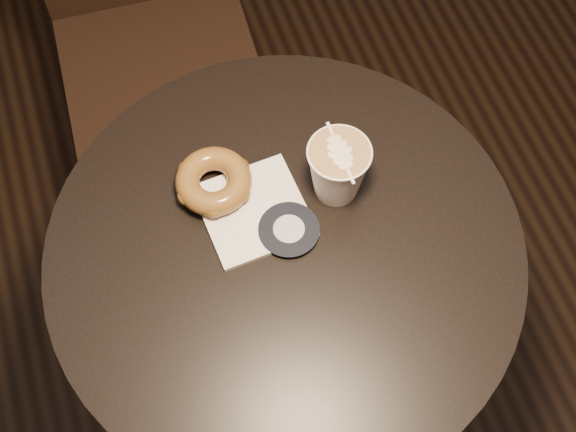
{
  "coord_description": "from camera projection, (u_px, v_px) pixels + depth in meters",
  "views": [
    {
      "loc": [
        -0.15,
        -0.46,
        1.8
      ],
      "look_at": [
        0.01,
        0.03,
        0.79
      ],
      "focal_mm": 50.0,
      "sensor_mm": 36.0,
      "label": 1
    }
  ],
  "objects": [
    {
      "name": "pastry_bag",
      "position": [
        254.0,
        211.0,
        1.18
      ],
      "size": [
        0.16,
        0.16,
        0.01
      ],
      "primitive_type": "cube",
      "rotation": [
        0.0,
        0.0,
        0.07
      ],
      "color": "white",
      "rests_on": "cafe_table"
    },
    {
      "name": "cafe_table",
      "position": [
        285.0,
        298.0,
        1.34
      ],
      "size": [
        0.7,
        0.7,
        0.75
      ],
      "color": "black",
      "rests_on": "ground"
    },
    {
      "name": "doughnut",
      "position": [
        214.0,
        181.0,
        1.18
      ],
      "size": [
        0.11,
        0.11,
        0.04
      ],
      "primitive_type": "torus",
      "color": "brown",
      "rests_on": "pastry_bag"
    },
    {
      "name": "latte_cup",
      "position": [
        338.0,
        170.0,
        1.16
      ],
      "size": [
        0.09,
        0.09,
        0.1
      ],
      "primitive_type": null,
      "color": "white",
      "rests_on": "cafe_table"
    }
  ]
}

